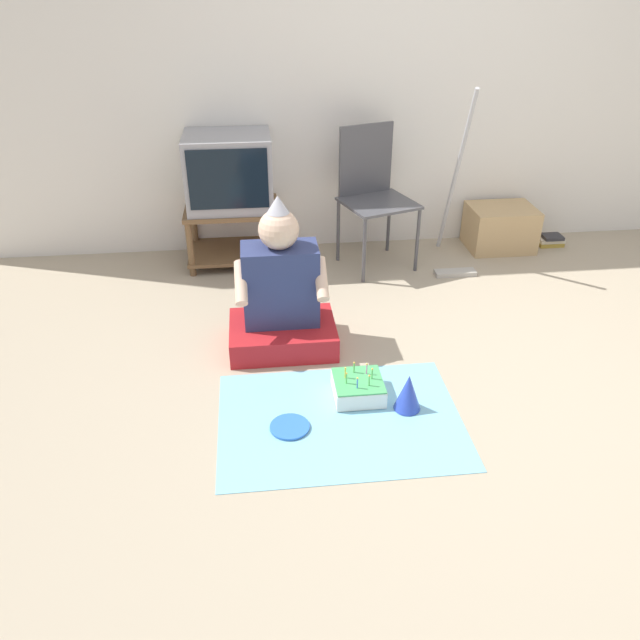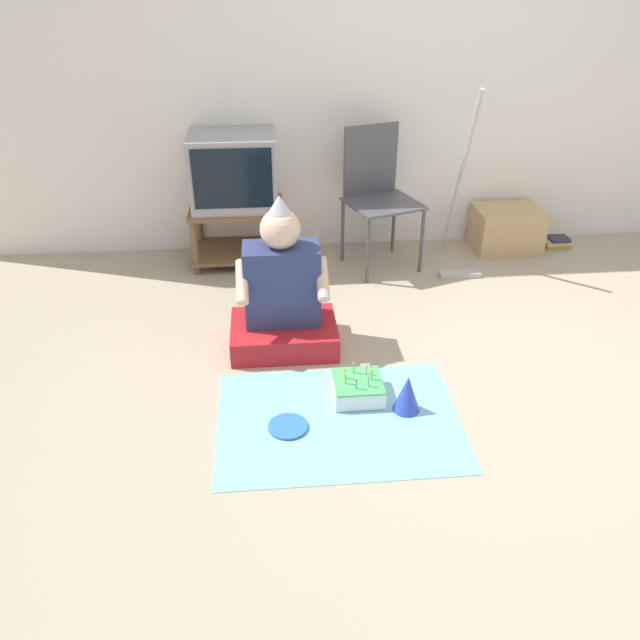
% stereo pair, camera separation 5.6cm
% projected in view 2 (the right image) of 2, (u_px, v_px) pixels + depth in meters
% --- Properties ---
extents(ground_plane, '(16.00, 16.00, 0.00)m').
position_uv_depth(ground_plane, '(479.00, 399.00, 3.06)').
color(ground_plane, tan).
extents(wall_back, '(6.40, 0.06, 2.55)m').
position_uv_depth(wall_back, '(410.00, 62.00, 4.14)').
color(wall_back, white).
rests_on(wall_back, ground_plane).
extents(tv_stand, '(0.63, 0.47, 0.41)m').
position_uv_depth(tv_stand, '(238.00, 228.00, 4.34)').
color(tv_stand, brown).
rests_on(tv_stand, ground_plane).
extents(tv, '(0.56, 0.46, 0.48)m').
position_uv_depth(tv, '(234.00, 171.00, 4.14)').
color(tv, '#99999E').
rests_on(tv, tv_stand).
extents(folding_chair, '(0.56, 0.54, 0.93)m').
position_uv_depth(folding_chair, '(377.00, 188.00, 4.18)').
color(folding_chair, '#4C4C51').
rests_on(folding_chair, ground_plane).
extents(cardboard_box_stack, '(0.47, 0.37, 0.31)m').
position_uv_depth(cardboard_box_stack, '(506.00, 229.00, 4.56)').
color(cardboard_box_stack, tan).
rests_on(cardboard_box_stack, ground_plane).
extents(dust_mop, '(0.28, 0.49, 1.22)m').
position_uv_depth(dust_mop, '(460.00, 220.00, 4.16)').
color(dust_mop, '#B2ADA3').
rests_on(dust_mop, ground_plane).
extents(book_pile, '(0.19, 0.12, 0.08)m').
position_uv_depth(book_pile, '(557.00, 242.00, 4.65)').
color(book_pile, '#A88933').
rests_on(book_pile, ground_plane).
extents(person_seated, '(0.58, 0.42, 0.86)m').
position_uv_depth(person_seated, '(283.00, 298.00, 3.36)').
color(person_seated, red).
rests_on(person_seated, ground_plane).
extents(party_cloth, '(1.13, 0.83, 0.01)m').
position_uv_depth(party_cloth, '(339.00, 420.00, 2.92)').
color(party_cloth, '#7FC6E0').
rests_on(party_cloth, ground_plane).
extents(birthday_cake, '(0.24, 0.24, 0.16)m').
position_uv_depth(birthday_cake, '(358.00, 388.00, 3.05)').
color(birthday_cake, white).
rests_on(birthday_cake, party_cloth).
extents(party_hat_blue, '(0.13, 0.13, 0.19)m').
position_uv_depth(party_hat_blue, '(407.00, 393.00, 2.94)').
color(party_hat_blue, blue).
rests_on(party_hat_blue, party_cloth).
extents(paper_plate, '(0.18, 0.18, 0.01)m').
position_uv_depth(paper_plate, '(288.00, 426.00, 2.87)').
color(paper_plate, blue).
rests_on(paper_plate, party_cloth).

